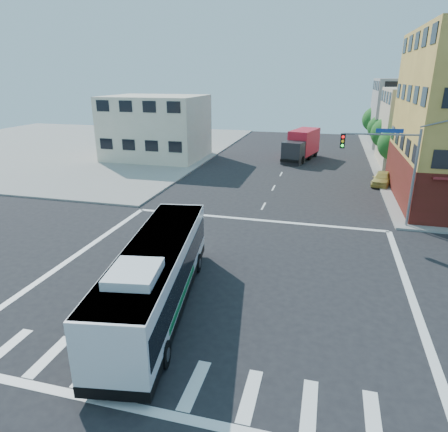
# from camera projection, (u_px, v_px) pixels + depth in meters

# --- Properties ---
(ground) EXTENTS (120.00, 120.00, 0.00)m
(ground) POSITION_uv_depth(u_px,v_px,m) (224.00, 277.00, 21.70)
(ground) COLOR black
(ground) RESTS_ON ground
(sidewalk_nw) EXTENTS (50.00, 50.00, 0.15)m
(sidewalk_nw) POSITION_uv_depth(u_px,v_px,m) (64.00, 146.00, 62.00)
(sidewalk_nw) COLOR gray
(sidewalk_nw) RESTS_ON ground
(building_east_near) EXTENTS (12.06, 10.06, 9.00)m
(building_east_near) POSITION_uv_depth(u_px,v_px,m) (436.00, 128.00, 47.13)
(building_east_near) COLOR #B8A88D
(building_east_near) RESTS_ON ground
(building_east_far) EXTENTS (12.06, 10.06, 10.00)m
(building_east_far) POSITION_uv_depth(u_px,v_px,m) (415.00, 114.00, 59.74)
(building_east_far) COLOR gray
(building_east_far) RESTS_ON ground
(building_west) EXTENTS (12.06, 10.06, 8.00)m
(building_west) POSITION_uv_depth(u_px,v_px,m) (156.00, 128.00, 51.80)
(building_west) COLOR beige
(building_west) RESTS_ON ground
(signal_mast_ne) EXTENTS (7.91, 1.13, 8.07)m
(signal_mast_ne) POSITION_uv_depth(u_px,v_px,m) (390.00, 158.00, 27.56)
(signal_mast_ne) COLOR slate
(signal_mast_ne) RESTS_ON ground
(street_tree_a) EXTENTS (3.60, 3.60, 5.53)m
(street_tree_a) POSITION_uv_depth(u_px,v_px,m) (396.00, 142.00, 43.13)
(street_tree_a) COLOR #351E13
(street_tree_a) RESTS_ON ground
(street_tree_b) EXTENTS (3.80, 3.80, 5.79)m
(street_tree_b) POSITION_uv_depth(u_px,v_px,m) (387.00, 131.00, 50.37)
(street_tree_b) COLOR #351E13
(street_tree_b) RESTS_ON ground
(street_tree_c) EXTENTS (3.40, 3.40, 5.29)m
(street_tree_c) POSITION_uv_depth(u_px,v_px,m) (380.00, 126.00, 57.77)
(street_tree_c) COLOR #351E13
(street_tree_c) RESTS_ON ground
(street_tree_d) EXTENTS (4.00, 4.00, 6.03)m
(street_tree_d) POSITION_uv_depth(u_px,v_px,m) (376.00, 118.00, 64.93)
(street_tree_d) COLOR #351E13
(street_tree_d) RESTS_ON ground
(transit_bus) EXTENTS (4.50, 12.40, 3.59)m
(transit_bus) POSITION_uv_depth(u_px,v_px,m) (157.00, 275.00, 18.23)
(transit_bus) COLOR black
(transit_bus) RESTS_ON ground
(box_truck) EXTENTS (4.38, 8.71, 3.77)m
(box_truck) POSITION_uv_depth(u_px,v_px,m) (301.00, 146.00, 51.59)
(box_truck) COLOR #222327
(box_truck) RESTS_ON ground
(parked_car) EXTENTS (2.59, 4.38, 1.40)m
(parked_car) POSITION_uv_depth(u_px,v_px,m) (382.00, 178.00, 39.79)
(parked_car) COLOR #CEC058
(parked_car) RESTS_ON ground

